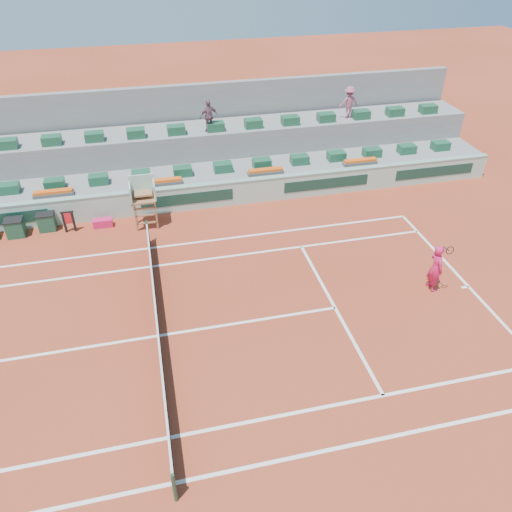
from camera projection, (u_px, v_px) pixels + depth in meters
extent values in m
plane|color=maroon|center=(159.00, 336.00, 17.11)|extent=(90.00, 90.00, 0.00)
cube|color=gray|center=(143.00, 182.00, 25.29)|extent=(36.00, 4.00, 1.20)
cube|color=gray|center=(140.00, 157.00, 26.16)|extent=(36.00, 2.40, 2.60)
cube|color=gray|center=(136.00, 129.00, 26.91)|extent=(36.00, 0.40, 4.40)
cube|color=#DE1C5A|center=(103.00, 223.00, 22.83)|extent=(0.86, 0.38, 0.38)
imported|color=#7C5362|center=(209.00, 116.00, 25.08)|extent=(1.03, 0.65, 1.63)
imported|color=#A25166|center=(349.00, 102.00, 26.78)|extent=(1.09, 0.64, 1.68)
cube|color=white|center=(469.00, 287.00, 19.31)|extent=(0.12, 10.97, 0.01)
cube|color=white|center=(175.00, 483.00, 12.74)|extent=(23.77, 0.12, 0.01)
cube|color=white|center=(150.00, 248.00, 21.48)|extent=(23.77, 0.12, 0.01)
cube|color=white|center=(170.00, 438.00, 13.83)|extent=(23.77, 0.12, 0.01)
cube|color=white|center=(152.00, 267.00, 20.39)|extent=(23.77, 0.12, 0.01)
cube|color=white|center=(335.00, 308.00, 18.30)|extent=(0.12, 8.23, 0.01)
cube|color=white|center=(159.00, 336.00, 17.11)|extent=(12.80, 0.12, 0.01)
cube|color=white|center=(465.00, 287.00, 19.29)|extent=(0.30, 0.12, 0.01)
cube|color=black|center=(158.00, 326.00, 16.85)|extent=(0.03, 11.87, 0.92)
cube|color=silver|center=(156.00, 315.00, 16.56)|extent=(0.06, 11.87, 0.07)
cylinder|color=#1B402B|center=(174.00, 488.00, 12.07)|extent=(0.10, 0.10, 1.10)
cylinder|color=#1B402B|center=(148.00, 232.00, 21.52)|extent=(0.10, 0.10, 1.10)
cube|color=#A1CAB5|center=(145.00, 203.00, 23.53)|extent=(36.00, 0.30, 1.20)
cube|color=#7AA492|center=(143.00, 191.00, 23.17)|extent=(36.00, 0.34, 0.06)
cube|color=#14392B|center=(187.00, 199.00, 23.75)|extent=(4.40, 0.02, 0.56)
cube|color=#14392B|center=(326.00, 184.00, 25.05)|extent=(4.40, 0.02, 0.56)
cube|color=#14392B|center=(435.00, 172.00, 26.16)|extent=(4.40, 0.02, 0.56)
cube|color=brown|center=(136.00, 218.00, 22.25)|extent=(0.08, 0.08, 1.35)
cube|color=brown|center=(156.00, 216.00, 22.42)|extent=(0.08, 0.08, 1.35)
cube|color=brown|center=(135.00, 210.00, 22.81)|extent=(0.08, 0.08, 1.35)
cube|color=brown|center=(155.00, 208.00, 22.98)|extent=(0.08, 0.08, 1.35)
cube|color=brown|center=(144.00, 199.00, 22.20)|extent=(1.10, 0.90, 0.08)
cube|color=#A1CAB5|center=(142.00, 185.00, 22.21)|extent=(1.10, 0.08, 1.00)
cube|color=#A1CAB5|center=(131.00, 193.00, 21.90)|extent=(0.06, 0.90, 0.80)
cube|color=#A1CAB5|center=(155.00, 191.00, 22.09)|extent=(0.06, 0.90, 0.80)
cube|color=brown|center=(143.00, 193.00, 22.15)|extent=(0.80, 0.60, 0.08)
cube|color=brown|center=(147.00, 223.00, 22.52)|extent=(0.90, 0.08, 0.06)
cube|color=brown|center=(146.00, 215.00, 22.29)|extent=(0.90, 0.08, 0.06)
cube|color=brown|center=(145.00, 208.00, 22.09)|extent=(0.90, 0.08, 0.06)
cube|color=#1A5034|center=(9.00, 188.00, 22.98)|extent=(0.90, 0.60, 0.44)
cube|color=#1A5034|center=(55.00, 184.00, 23.36)|extent=(0.90, 0.60, 0.44)
cube|color=#1A5034|center=(99.00, 179.00, 23.73)|extent=(0.90, 0.60, 0.44)
cube|color=#1A5034|center=(141.00, 175.00, 24.10)|extent=(0.90, 0.60, 0.44)
cube|color=#1A5034|center=(183.00, 171.00, 24.47)|extent=(0.90, 0.60, 0.44)
cube|color=#1A5034|center=(223.00, 167.00, 24.84)|extent=(0.90, 0.60, 0.44)
cube|color=#1A5034|center=(262.00, 163.00, 25.21)|extent=(0.90, 0.60, 0.44)
cube|color=#1A5034|center=(300.00, 160.00, 25.58)|extent=(0.90, 0.60, 0.44)
cube|color=#1A5034|center=(336.00, 156.00, 25.95)|extent=(0.90, 0.60, 0.44)
cube|color=#1A5034|center=(372.00, 152.00, 26.33)|extent=(0.90, 0.60, 0.44)
cube|color=#1A5034|center=(407.00, 149.00, 26.70)|extent=(0.90, 0.60, 0.44)
cube|color=#1A5034|center=(440.00, 146.00, 27.07)|extent=(0.90, 0.60, 0.44)
cube|color=#1A5034|center=(7.00, 144.00, 23.69)|extent=(0.90, 0.60, 0.44)
cube|color=#1A5034|center=(52.00, 140.00, 24.06)|extent=(0.90, 0.60, 0.44)
cube|color=#1A5034|center=(94.00, 137.00, 24.43)|extent=(0.90, 0.60, 0.44)
cube|color=#1A5034|center=(136.00, 133.00, 24.80)|extent=(0.90, 0.60, 0.44)
cube|color=#1A5034|center=(176.00, 130.00, 25.18)|extent=(0.90, 0.60, 0.44)
cube|color=#1A5034|center=(215.00, 126.00, 25.55)|extent=(0.90, 0.60, 0.44)
cube|color=#1A5034|center=(253.00, 123.00, 25.92)|extent=(0.90, 0.60, 0.44)
cube|color=#1A5034|center=(290.00, 120.00, 26.29)|extent=(0.90, 0.60, 0.44)
cube|color=#1A5034|center=(326.00, 117.00, 26.66)|extent=(0.90, 0.60, 0.44)
cube|color=#1A5034|center=(361.00, 114.00, 27.03)|extent=(0.90, 0.60, 0.44)
cube|color=#1A5034|center=(395.00, 112.00, 27.40)|extent=(0.90, 0.60, 0.44)
cube|color=#1A5034|center=(428.00, 109.00, 27.77)|extent=(0.90, 0.60, 0.44)
cube|color=#515151|center=(54.00, 194.00, 22.80)|extent=(1.80, 0.36, 0.16)
cube|color=#E65313|center=(53.00, 192.00, 22.72)|extent=(1.70, 0.32, 0.12)
cube|color=#515151|center=(164.00, 183.00, 23.73)|extent=(1.80, 0.36, 0.16)
cube|color=#E65313|center=(163.00, 180.00, 23.65)|extent=(1.70, 0.32, 0.12)
cube|color=#515151|center=(266.00, 173.00, 24.66)|extent=(1.80, 0.36, 0.16)
cube|color=#E65313|center=(266.00, 170.00, 24.57)|extent=(1.70, 0.32, 0.12)
cube|color=#515151|center=(360.00, 163.00, 25.58)|extent=(1.80, 0.36, 0.16)
cube|color=#E65313|center=(360.00, 160.00, 25.50)|extent=(1.70, 0.32, 0.12)
cube|color=#17462F|center=(47.00, 222.00, 22.51)|extent=(0.72, 0.62, 0.80)
cube|color=black|center=(45.00, 214.00, 22.27)|extent=(0.76, 0.66, 0.04)
cube|color=#17462F|center=(15.00, 228.00, 22.07)|extent=(0.74, 0.64, 0.80)
cube|color=black|center=(13.00, 220.00, 21.83)|extent=(0.79, 0.68, 0.04)
cube|color=black|center=(64.00, 222.00, 22.27)|extent=(0.10, 0.10, 1.00)
cube|color=black|center=(74.00, 221.00, 22.35)|extent=(0.10, 0.10, 1.00)
cube|color=black|center=(67.00, 212.00, 22.02)|extent=(0.57, 0.08, 0.06)
cube|color=red|center=(68.00, 218.00, 22.18)|extent=(0.42, 0.04, 0.56)
imported|color=#DE1C5A|center=(436.00, 268.00, 18.68)|extent=(0.47, 0.71, 1.96)
cylinder|color=black|center=(446.00, 249.00, 17.82)|extent=(0.03, 0.35, 0.09)
torus|color=black|center=(450.00, 250.00, 17.60)|extent=(0.31, 0.08, 0.31)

